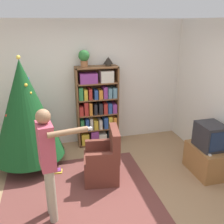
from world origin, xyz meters
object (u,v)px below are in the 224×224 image
armchair (103,162)px  table_lamp (108,61)px  bookshelf (97,108)px  standing_person (48,157)px  christmas_tree (25,110)px  television (210,136)px  potted_plant (84,57)px

armchair → table_lamp: table_lamp is taller
bookshelf → standing_person: bearing=-117.1°
christmas_tree → standing_person: christmas_tree is taller
table_lamp → television: bearing=-49.2°
bookshelf → television: bearing=-44.4°
bookshelf → potted_plant: potted_plant is taller
bookshelf → christmas_tree: (-1.39, -0.56, 0.26)m
standing_person → potted_plant: size_ratio=4.78×
christmas_tree → table_lamp: bearing=19.3°
bookshelf → potted_plant: bearing=178.3°
television → potted_plant: potted_plant is taller
christmas_tree → armchair: 1.63m
standing_person → table_lamp: (1.28, 2.03, 0.87)m
standing_person → potted_plant: 2.38m
armchair → standing_person: bearing=-43.5°
bookshelf → armchair: bearing=-97.3°
bookshelf → christmas_tree: 1.52m
potted_plant → christmas_tree: bearing=-153.5°
television → standing_person: standing_person is taller
bookshelf → standing_person: bookshelf is taller
christmas_tree → standing_person: 1.51m
television → standing_person: (-2.67, -0.43, 0.22)m
potted_plant → table_lamp: (0.49, 0.00, -0.09)m
television → standing_person: size_ratio=0.30×
christmas_tree → potted_plant: (1.15, 0.57, 0.80)m
christmas_tree → table_lamp: size_ratio=10.16×
standing_person → potted_plant: (0.79, 2.03, 0.96)m
armchair → potted_plant: (-0.07, 1.35, 1.56)m
bookshelf → television: size_ratio=3.59×
armchair → bookshelf: bearing=-179.2°
christmas_tree → standing_person: (0.36, -1.46, -0.16)m
standing_person → table_lamp: size_ratio=7.86×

